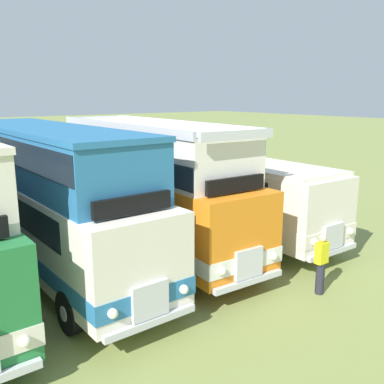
% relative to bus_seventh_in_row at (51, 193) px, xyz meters
% --- Properties ---
extents(bus_seventh_in_row, '(2.78, 10.94, 4.49)m').
position_rel_bus_seventh_in_row_xyz_m(bus_seventh_in_row, '(0.00, 0.00, 0.00)').
color(bus_seventh_in_row, silver).
rests_on(bus_seventh_in_row, ground).
extents(bus_eighth_in_row, '(2.97, 10.39, 4.52)m').
position_rel_bus_seventh_in_row_xyz_m(bus_eighth_in_row, '(3.50, -0.06, -0.12)').
color(bus_eighth_in_row, orange).
rests_on(bus_eighth_in_row, ground).
extents(bus_ninth_in_row, '(2.70, 9.75, 2.99)m').
position_rel_bus_seventh_in_row_xyz_m(bus_ninth_in_row, '(6.99, -0.40, -0.72)').
color(bus_ninth_in_row, silver).
rests_on(bus_ninth_in_row, ground).
extents(marshal_person, '(0.36, 0.24, 1.73)m').
position_rel_bus_seventh_in_row_xyz_m(marshal_person, '(5.24, -6.09, -1.59)').
color(marshal_person, '#23232D').
rests_on(marshal_person, ground).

